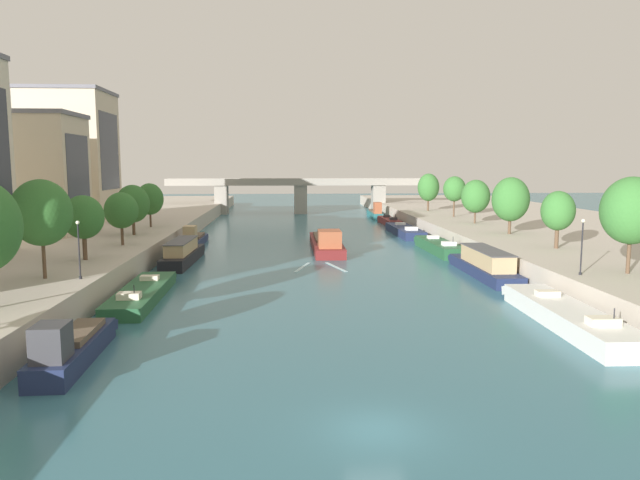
{
  "coord_description": "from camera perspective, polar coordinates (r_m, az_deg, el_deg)",
  "views": [
    {
      "loc": [
        -3.73,
        -22.69,
        10.81
      ],
      "look_at": [
        0.0,
        37.84,
        3.04
      ],
      "focal_mm": 32.94,
      "sensor_mm": 36.0,
      "label": 1
    }
  ],
  "objects": [
    {
      "name": "tree_left_end_of_row",
      "position": [
        65.13,
        -18.75,
        2.73
      ],
      "size": [
        3.5,
        3.5,
        5.58
      ],
      "color": "brown",
      "rests_on": "quay_left"
    },
    {
      "name": "tree_right_distant",
      "position": [
        87.73,
        14.88,
        4.13
      ],
      "size": [
        4.12,
        4.12,
        6.31
      ],
      "color": "brown",
      "rests_on": "quay_right"
    },
    {
      "name": "moored_boat_right_midway",
      "position": [
        75.01,
        11.47,
        -0.6
      ],
      "size": [
        3.25,
        14.46,
        2.43
      ],
      "color": "#235633",
      "rests_on": "ground"
    },
    {
      "name": "moored_boat_right_gap_after",
      "position": [
        59.79,
        15.7,
        -2.29
      ],
      "size": [
        2.86,
        15.4,
        2.72
      ],
      "color": "#1E284C",
      "rests_on": "ground"
    },
    {
      "name": "tree_left_midway",
      "position": [
        83.11,
        -16.21,
        3.84
      ],
      "size": [
        3.67,
        3.67,
        5.96
      ],
      "color": "brown",
      "rests_on": "quay_left"
    },
    {
      "name": "tree_left_distant",
      "position": [
        47.84,
        -25.46,
        2.4
      ],
      "size": [
        4.39,
        4.39,
        7.39
      ],
      "color": "brown",
      "rests_on": "quay_left"
    },
    {
      "name": "moored_boat_left_downstream",
      "position": [
        80.45,
        -12.11,
        0.05
      ],
      "size": [
        2.16,
        11.83,
        3.07
      ],
      "color": "#1E284C",
      "rests_on": "ground"
    },
    {
      "name": "tree_right_far",
      "position": [
        51.23,
        28.02,
        2.53
      ],
      "size": [
        4.61,
        4.61,
        7.54
      ],
      "color": "brown",
      "rests_on": "quay_right"
    },
    {
      "name": "lamppost_right_bank",
      "position": [
        49.18,
        24.1,
        -0.38
      ],
      "size": [
        0.28,
        0.28,
        4.33
      ],
      "color": "black",
      "rests_on": "quay_right"
    },
    {
      "name": "building_left_corner",
      "position": [
        79.79,
        -27.18,
        5.73
      ],
      "size": [
        14.4,
        9.81,
        14.66
      ],
      "color": "beige",
      "rests_on": "quay_left"
    },
    {
      "name": "tree_left_far",
      "position": [
        56.07,
        -22.01,
        2.05
      ],
      "size": [
        3.59,
        3.59,
        5.76
      ],
      "color": "brown",
      "rests_on": "quay_left"
    },
    {
      "name": "tree_right_end_of_row",
      "position": [
        98.19,
        12.93,
        4.86
      ],
      "size": [
        3.62,
        3.62,
        6.6
      ],
      "color": "brown",
      "rests_on": "quay_right"
    },
    {
      "name": "moored_boat_right_second",
      "position": [
        108.1,
        6.74,
        1.83
      ],
      "size": [
        2.52,
        13.0,
        2.23
      ],
      "color": "maroon",
      "rests_on": "ground"
    },
    {
      "name": "wake_behind_barge",
      "position": [
        62.49,
        -0.07,
        -2.65
      ],
      "size": [
        5.6,
        5.89,
        0.03
      ],
      "color": "#A5D1DB",
      "rests_on": "ground"
    },
    {
      "name": "building_left_far_end",
      "position": [
        96.39,
        -23.02,
        7.53
      ],
      "size": [
        11.74,
        11.85,
        19.5
      ],
      "color": "beige",
      "rests_on": "quay_left"
    },
    {
      "name": "moored_boat_right_lone",
      "position": [
        121.18,
        5.38,
        2.63
      ],
      "size": [
        2.21,
        12.18,
        3.44
      ],
      "color": "#23666B",
      "rests_on": "ground"
    },
    {
      "name": "moored_boat_right_upstream",
      "position": [
        43.36,
        22.86,
        -6.79
      ],
      "size": [
        3.64,
        16.72,
        2.42
      ],
      "color": "silver",
      "rests_on": "ground"
    },
    {
      "name": "ground_plane",
      "position": [
        25.41,
        5.53,
        -17.92
      ],
      "size": [
        400.0,
        400.0,
        0.0
      ],
      "primitive_type": "plane",
      "color": "#336675"
    },
    {
      "name": "tree_right_third",
      "position": [
        75.41,
        18.03,
        3.78
      ],
      "size": [
        4.51,
        4.51,
        6.95
      ],
      "color": "brown",
      "rests_on": "quay_right"
    },
    {
      "name": "quay_right",
      "position": [
        87.59,
        23.15,
        0.41
      ],
      "size": [
        36.0,
        170.0,
        2.4
      ],
      "primitive_type": "cube",
      "color": "#B7AD9E",
      "rests_on": "ground"
    },
    {
      "name": "moored_boat_right_far",
      "position": [
        92.39,
        8.22,
        0.9
      ],
      "size": [
        3.41,
        16.44,
        2.32
      ],
      "color": "#1E284C",
      "rests_on": "ground"
    },
    {
      "name": "barge_midriver",
      "position": [
        75.09,
        0.63,
        -0.26
      ],
      "size": [
        3.74,
        19.56,
        3.13
      ],
      "color": "maroon",
      "rests_on": "ground"
    },
    {
      "name": "moored_boat_left_midway",
      "position": [
        35.33,
        -22.93,
        -9.55
      ],
      "size": [
        2.46,
        10.68,
        3.03
      ],
      "color": "#1E284C",
      "rests_on": "ground"
    },
    {
      "name": "bridge_far",
      "position": [
        131.59,
        -1.91,
        4.74
      ],
      "size": [
        59.12,
        4.4,
        7.82
      ],
      "color": "gray",
      "rests_on": "ground"
    },
    {
      "name": "moored_boat_left_lone",
      "position": [
        66.71,
        -13.19,
        -1.25
      ],
      "size": [
        2.97,
        14.28,
        2.67
      ],
      "color": "black",
      "rests_on": "ground"
    },
    {
      "name": "tree_left_third",
      "position": [
        74.23,
        -17.73,
        3.37
      ],
      "size": [
        3.98,
        3.98,
        6.06
      ],
      "color": "brown",
      "rests_on": "quay_left"
    },
    {
      "name": "moored_boat_left_near",
      "position": [
        49.74,
        -16.88,
        -4.94
      ],
      "size": [
        3.26,
        15.3,
        2.12
      ],
      "color": "#235633",
      "rests_on": "ground"
    },
    {
      "name": "lamppost_left_bank",
      "position": [
        46.81,
        -22.38,
        -0.64
      ],
      "size": [
        0.28,
        0.28,
        4.35
      ],
      "color": "black",
      "rests_on": "quay_left"
    },
    {
      "name": "tree_right_second",
      "position": [
        110.0,
        10.49,
        5.05
      ],
      "size": [
        3.93,
        3.93,
        6.86
      ],
      "color": "brown",
      "rests_on": "quay_right"
    },
    {
      "name": "quay_left",
      "position": [
        84.5,
        -25.63,
        0.05
      ],
      "size": [
        36.0,
        170.0,
        2.4
      ],
      "primitive_type": "cube",
      "color": "#B7AD9E",
      "rests_on": "ground"
    },
    {
      "name": "tree_right_by_lamp",
      "position": [
        63.9,
        22.12,
        2.63
      ],
      "size": [
        3.36,
        3.36,
        5.83
      ],
      "color": "brown",
      "rests_on": "quay_right"
    }
  ]
}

